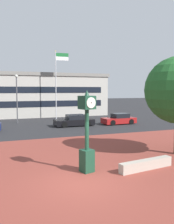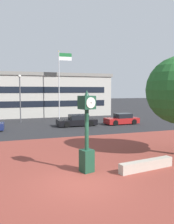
{
  "view_description": "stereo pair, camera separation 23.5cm",
  "coord_description": "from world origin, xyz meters",
  "px_view_note": "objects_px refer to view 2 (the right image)",
  "views": [
    {
      "loc": [
        -3.35,
        -9.53,
        4.03
      ],
      "look_at": [
        0.8,
        1.64,
        2.95
      ],
      "focal_mm": 38.46,
      "sensor_mm": 36.0,
      "label": 1
    },
    {
      "loc": [
        -3.13,
        -9.61,
        4.03
      ],
      "look_at": [
        0.8,
        1.64,
        2.95
      ],
      "focal_mm": 38.46,
      "sensor_mm": 36.0,
      "label": 2
    }
  ],
  "objects_px": {
    "street_clock": "(87,134)",
    "flagpole_primary": "(61,78)",
    "car_street_far": "(77,121)",
    "car_street_distant": "(122,119)",
    "street_lamp_post": "(20,93)",
    "civic_building": "(30,94)"
  },
  "relations": [
    {
      "from": "car_street_far",
      "to": "car_street_distant",
      "type": "bearing_deg",
      "value": -94.59
    },
    {
      "from": "street_clock",
      "to": "street_lamp_post",
      "type": "relative_size",
      "value": 0.68
    },
    {
      "from": "car_street_far",
      "to": "car_street_distant",
      "type": "relative_size",
      "value": 1.09
    },
    {
      "from": "street_clock",
      "to": "street_lamp_post",
      "type": "xyz_separation_m",
      "value": [
        -1.83,
        19.82,
        1.78
      ]
    },
    {
      "from": "car_street_distant",
      "to": "flagpole_primary",
      "type": "relative_size",
      "value": 0.43
    },
    {
      "from": "street_clock",
      "to": "flagpole_primary",
      "type": "height_order",
      "value": "flagpole_primary"
    },
    {
      "from": "flagpole_primary",
      "to": "street_clock",
      "type": "bearing_deg",
      "value": -99.81
    },
    {
      "from": "car_street_distant",
      "to": "street_clock",
      "type": "bearing_deg",
      "value": 144.39
    },
    {
      "from": "street_clock",
      "to": "flagpole_primary",
      "type": "bearing_deg",
      "value": 63.96
    },
    {
      "from": "flagpole_primary",
      "to": "civic_building",
      "type": "xyz_separation_m",
      "value": [
        -3.31,
        9.4,
        -2.35
      ]
    },
    {
      "from": "car_street_far",
      "to": "street_lamp_post",
      "type": "bearing_deg",
      "value": 49.1
    },
    {
      "from": "street_lamp_post",
      "to": "flagpole_primary",
      "type": "bearing_deg",
      "value": 21.02
    },
    {
      "from": "car_street_distant",
      "to": "flagpole_primary",
      "type": "height_order",
      "value": "flagpole_primary"
    },
    {
      "from": "street_clock",
      "to": "car_street_distant",
      "type": "xyz_separation_m",
      "value": [
        9.5,
        14.5,
        -1.34
      ]
    },
    {
      "from": "car_street_far",
      "to": "civic_building",
      "type": "bearing_deg",
      "value": 11.37
    },
    {
      "from": "car_street_distant",
      "to": "civic_building",
      "type": "distance_m",
      "value": 19.34
    },
    {
      "from": "car_street_far",
      "to": "street_lamp_post",
      "type": "height_order",
      "value": "street_lamp_post"
    },
    {
      "from": "street_clock",
      "to": "flagpole_primary",
      "type": "relative_size",
      "value": 0.43
    },
    {
      "from": "car_street_distant",
      "to": "car_street_far",
      "type": "bearing_deg",
      "value": 83.73
    },
    {
      "from": "flagpole_primary",
      "to": "street_lamp_post",
      "type": "distance_m",
      "value": 6.36
    },
    {
      "from": "car_street_distant",
      "to": "street_lamp_post",
      "type": "relative_size",
      "value": 0.69
    },
    {
      "from": "street_clock",
      "to": "car_street_distant",
      "type": "relative_size",
      "value": 0.99
    }
  ]
}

